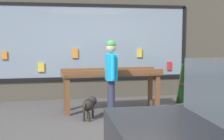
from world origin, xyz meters
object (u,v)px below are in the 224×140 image
Objects in this scene: display_table_main at (112,78)px; small_dog at (89,105)px; sandwich_board_sign at (192,84)px; person_browsing at (111,73)px.

small_dog is at bearing -131.77° from display_table_main.
display_table_main is at bearing -14.12° from small_dog.
person_browsing is at bearing -179.30° from sandwich_board_sign.
display_table_main is at bearing -9.60° from person_browsing.
sandwich_board_sign is at bearing 6.45° from display_table_main.
display_table_main is 1.41× the size of person_browsing.
person_browsing is 0.81m from small_dog.
display_table_main is 2.23× the size of sandwich_board_sign.
person_browsing is 2.30m from sandwich_board_sign.
display_table_main is 0.49m from person_browsing.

